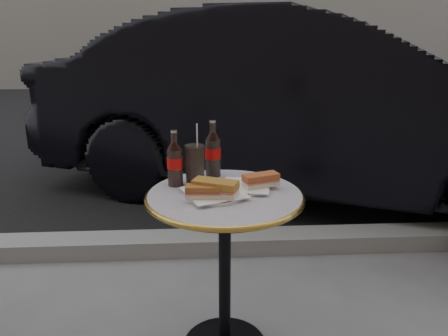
{
  "coord_description": "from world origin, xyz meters",
  "views": [
    {
      "loc": [
        -0.1,
        -1.59,
        1.34
      ],
      "look_at": [
        0.0,
        0.05,
        0.82
      ],
      "focal_mm": 35.0,
      "sensor_mm": 36.0,
      "label": 1
    }
  ],
  "objects": [
    {
      "name": "sandwich_right",
      "position": [
        0.15,
        0.04,
        0.77
      ],
      "size": [
        0.16,
        0.11,
        0.05
      ],
      "primitive_type": "cube",
      "rotation": [
        0.0,
        0.0,
        0.34
      ],
      "color": "#A64F2A",
      "rests_on": "plate_right"
    },
    {
      "name": "plate_left",
      "position": [
        -0.04,
        -0.03,
        0.74
      ],
      "size": [
        0.26,
        0.26,
        0.01
      ],
      "primitive_type": "cylinder",
      "rotation": [
        0.0,
        0.0,
        0.18
      ],
      "color": "silver",
      "rests_on": "bistro_table"
    },
    {
      "name": "sandwich_left_a",
      "position": [
        -0.08,
        -0.08,
        0.77
      ],
      "size": [
        0.14,
        0.07,
        0.05
      ],
      "primitive_type": "cube",
      "rotation": [
        0.0,
        0.0,
        -0.05
      ],
      "color": "#955225",
      "rests_on": "plate_left"
    },
    {
      "name": "sandwich_left_b",
      "position": [
        -0.04,
        -0.06,
        0.77
      ],
      "size": [
        0.19,
        0.14,
        0.06
      ],
      "primitive_type": "cube",
      "rotation": [
        0.0,
        0.0,
        -0.41
      ],
      "color": "#A06B28",
      "rests_on": "plate_left"
    },
    {
      "name": "cola_glass",
      "position": [
        -0.12,
        0.12,
        0.81
      ],
      "size": [
        0.1,
        0.1,
        0.16
      ],
      "primitive_type": "cylinder",
      "rotation": [
        0.0,
        0.0,
        -0.35
      ],
      "color": "black",
      "rests_on": "bistro_table"
    },
    {
      "name": "plate_right",
      "position": [
        0.09,
        0.05,
        0.74
      ],
      "size": [
        0.25,
        0.25,
        0.01
      ],
      "primitive_type": "cylinder",
      "rotation": [
        0.0,
        0.0,
        -0.35
      ],
      "color": "silver",
      "rests_on": "bistro_table"
    },
    {
      "name": "bistro_table",
      "position": [
        0.0,
        0.0,
        0.37
      ],
      "size": [
        0.62,
        0.62,
        0.73
      ],
      "primitive_type": null,
      "color": "#BAB2C4",
      "rests_on": "ground"
    },
    {
      "name": "curb",
      "position": [
        0.0,
        0.9,
        0.05
      ],
      "size": [
        40.0,
        0.2,
        0.12
      ],
      "primitive_type": "cube",
      "color": "gray",
      "rests_on": "ground"
    },
    {
      "name": "cola_bottle_right",
      "position": [
        -0.04,
        0.22,
        0.86
      ],
      "size": [
        0.07,
        0.07,
        0.25
      ],
      "primitive_type": null,
      "rotation": [
        0.0,
        0.0,
        -0.02
      ],
      "color": "black",
      "rests_on": "bistro_table"
    },
    {
      "name": "parked_car",
      "position": [
        0.87,
        1.94,
        0.75
      ],
      "size": [
        3.16,
        4.83,
        1.5
      ],
      "primitive_type": "imported",
      "rotation": [
        0.0,
        0.0,
        1.19
      ],
      "color": "black",
      "rests_on": "ground"
    },
    {
      "name": "asphalt_road",
      "position": [
        0.0,
        5.0,
        0.0
      ],
      "size": [
        40.0,
        8.0,
        0.0
      ],
      "primitive_type": "cube",
      "color": "black",
      "rests_on": "ground"
    },
    {
      "name": "cola_bottle_left",
      "position": [
        -0.2,
        0.11,
        0.85
      ],
      "size": [
        0.08,
        0.08,
        0.23
      ],
      "primitive_type": null,
      "rotation": [
        0.0,
        0.0,
        -0.17
      ],
      "color": "black",
      "rests_on": "bistro_table"
    }
  ]
}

